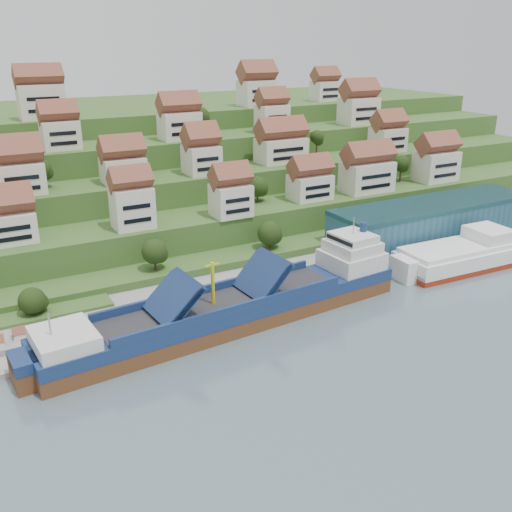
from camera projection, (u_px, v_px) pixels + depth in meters
ground at (305, 310)px, 118.78m from camera, size 300.00×300.00×0.00m
quay at (340, 264)px, 139.64m from camera, size 180.00×14.00×2.20m
hillside at (144, 167)px, 199.89m from camera, size 260.00×128.00×31.00m
hillside_village at (190, 150)px, 158.96m from camera, size 159.53×64.22×29.72m
hillside_trees at (191, 193)px, 145.32m from camera, size 141.36×62.50×30.85m
warehouse at (433, 220)px, 153.42m from camera, size 60.00×15.00×10.00m
flagpole at (347, 250)px, 132.63m from camera, size 1.28×0.16×8.00m
cargo_ship at (240, 307)px, 112.52m from camera, size 76.26×17.49×16.73m
second_ship at (463, 256)px, 140.11m from camera, size 34.02×13.77×9.73m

